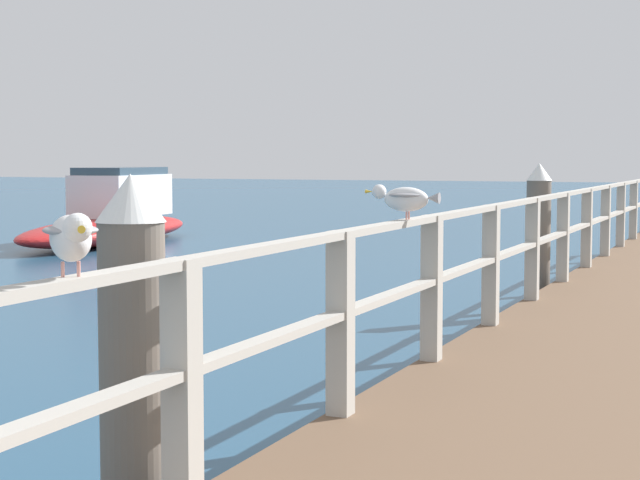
{
  "coord_description": "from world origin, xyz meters",
  "views": [
    {
      "loc": [
        0.72,
        0.59,
        1.84
      ],
      "look_at": [
        -3.07,
        9.53,
        1.08
      ],
      "focal_mm": 59.42,
      "sensor_mm": 36.0,
      "label": 1
    }
  ],
  "objects_px": {
    "dock_piling_near": "(133,383)",
    "boat_3": "(112,218)",
    "seagull_foreground": "(71,236)",
    "dock_piling_far": "(538,239)",
    "seagull_background": "(405,198)"
  },
  "relations": [
    {
      "from": "boat_3",
      "to": "dock_piling_near",
      "type": "bearing_deg",
      "value": -61.87
    },
    {
      "from": "dock_piling_near",
      "to": "seagull_foreground",
      "type": "bearing_deg",
      "value": -67.58
    },
    {
      "from": "seagull_foreground",
      "to": "seagull_background",
      "type": "xyz_separation_m",
      "value": [
        -0.01,
        3.4,
        0.0
      ]
    },
    {
      "from": "dock_piling_near",
      "to": "seagull_foreground",
      "type": "distance_m",
      "value": 1.23
    },
    {
      "from": "dock_piling_near",
      "to": "seagull_foreground",
      "type": "height_order",
      "value": "dock_piling_near"
    },
    {
      "from": "seagull_foreground",
      "to": "seagull_background",
      "type": "height_order",
      "value": "same"
    },
    {
      "from": "seagull_foreground",
      "to": "boat_3",
      "type": "relative_size",
      "value": 0.06
    },
    {
      "from": "seagull_background",
      "to": "boat_3",
      "type": "xyz_separation_m",
      "value": [
        -10.84,
        12.84,
        -1.05
      ]
    },
    {
      "from": "dock_piling_near",
      "to": "dock_piling_far",
      "type": "height_order",
      "value": "same"
    },
    {
      "from": "boat_3",
      "to": "dock_piling_far",
      "type": "bearing_deg",
      "value": -39.43
    },
    {
      "from": "dock_piling_far",
      "to": "seagull_background",
      "type": "xyz_separation_m",
      "value": [
        0.37,
        -5.99,
        0.69
      ]
    },
    {
      "from": "seagull_background",
      "to": "dock_piling_far",
      "type": "bearing_deg",
      "value": 2.27
    },
    {
      "from": "dock_piling_near",
      "to": "boat_3",
      "type": "xyz_separation_m",
      "value": [
        -10.47,
        15.31,
        -0.36
      ]
    },
    {
      "from": "dock_piling_near",
      "to": "seagull_background",
      "type": "bearing_deg",
      "value": 81.44
    },
    {
      "from": "dock_piling_far",
      "to": "seagull_background",
      "type": "relative_size",
      "value": 3.72
    }
  ]
}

